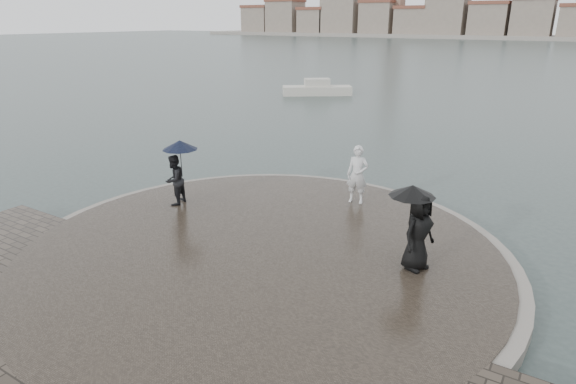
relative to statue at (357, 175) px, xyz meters
The scene contains 7 objects.
ground 7.84m from the statue, 95.31° to the right, with size 400.00×400.00×0.00m, color #2B3835.
kerb_ring 4.41m from the statue, 99.68° to the right, with size 12.50×12.50×0.32m, color gray.
quay_tip 4.40m from the statue, 99.68° to the right, with size 11.90×11.90×0.36m, color #2D261E.
statue is the anchor object (origin of this frame).
visitor_left 5.56m from the statue, 146.47° to the right, with size 1.14×1.06×2.04m.
visitor_right 4.26m from the statue, 47.82° to the right, with size 1.20×1.14×1.95m.
far_skyline 153.23m from the statue, 92.62° to the left, with size 260.00×20.00×37.00m.
Camera 1 is at (6.37, -5.42, 5.78)m, focal length 30.00 mm.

